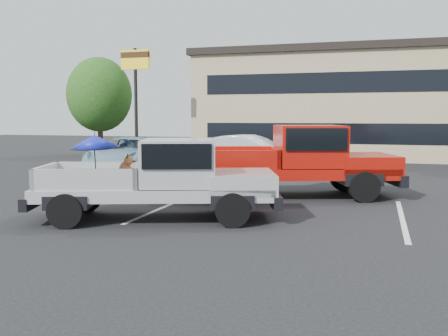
# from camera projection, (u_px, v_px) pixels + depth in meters

# --- Properties ---
(ground) EXTENTS (90.00, 90.00, 0.00)m
(ground) POSITION_uv_depth(u_px,v_px,m) (259.00, 229.00, 10.72)
(ground) COLOR black
(ground) RESTS_ON ground
(stripe_left) EXTENTS (0.12, 5.00, 0.01)m
(stripe_left) POSITION_uv_depth(u_px,v_px,m) (168.00, 205.00, 13.50)
(stripe_left) COLOR silver
(stripe_left) RESTS_ON ground
(stripe_right) EXTENTS (0.12, 5.00, 0.01)m
(stripe_right) POSITION_uv_depth(u_px,v_px,m) (402.00, 219.00, 11.75)
(stripe_right) COLOR silver
(stripe_right) RESTS_ON ground
(motel_building) EXTENTS (20.40, 8.40, 6.30)m
(motel_building) POSITION_uv_depth(u_px,v_px,m) (371.00, 103.00, 29.77)
(motel_building) COLOR tan
(motel_building) RESTS_ON ground
(motel_sign) EXTENTS (1.60, 0.22, 6.00)m
(motel_sign) POSITION_uv_depth(u_px,v_px,m) (135.00, 74.00, 26.47)
(motel_sign) COLOR black
(motel_sign) RESTS_ON ground
(tree_left) EXTENTS (3.96, 3.96, 6.02)m
(tree_left) POSITION_uv_depth(u_px,v_px,m) (99.00, 95.00, 30.58)
(tree_left) COLOR #332114
(tree_left) RESTS_ON ground
(tree_back) EXTENTS (4.68, 4.68, 7.11)m
(tree_back) POSITION_uv_depth(u_px,v_px,m) (439.00, 84.00, 31.35)
(tree_back) COLOR #332114
(tree_back) RESTS_ON ground
(silver_pickup) EXTENTS (6.02, 3.69, 2.06)m
(silver_pickup) POSITION_uv_depth(u_px,v_px,m) (169.00, 175.00, 11.63)
(silver_pickup) COLOR black
(silver_pickup) RESTS_ON ground
(red_pickup) EXTENTS (6.87, 4.20, 2.14)m
(red_pickup) POSITION_uv_depth(u_px,v_px,m) (302.00, 158.00, 14.94)
(red_pickup) COLOR black
(red_pickup) RESTS_ON ground
(silver_sedan) EXTENTS (5.14, 2.49, 1.63)m
(silver_sedan) POSITION_uv_depth(u_px,v_px,m) (250.00, 155.00, 20.90)
(silver_sedan) COLOR #B9BAC1
(silver_sedan) RESTS_ON ground
(blue_suv) EXTENTS (3.15, 5.67, 1.50)m
(blue_suv) POSITION_uv_depth(u_px,v_px,m) (128.00, 154.00, 21.82)
(blue_suv) COLOR #7BA0B8
(blue_suv) RESTS_ON ground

